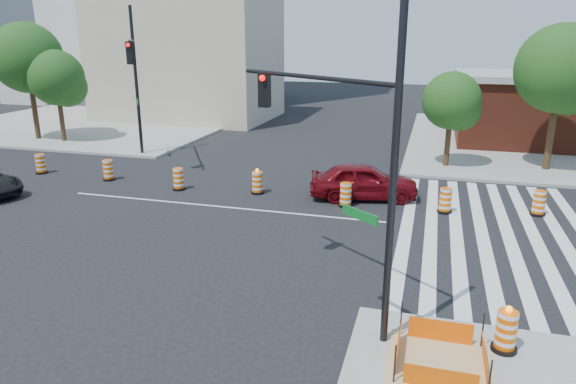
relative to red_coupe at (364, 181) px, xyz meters
name	(u,v)px	position (x,y,z in m)	size (l,w,h in m)	color
ground	(219,207)	(-5.71, -2.82, -0.80)	(120.00, 120.00, 0.00)	black
sidewalk_nw	(106,121)	(-23.71, 15.18, -0.73)	(22.00, 22.00, 0.15)	gray
crosswalk_east	(494,232)	(5.24, -2.82, -0.80)	(6.75, 13.50, 0.01)	silver
lane_centerline	(219,206)	(-5.71, -2.82, -0.80)	(14.00, 0.12, 0.01)	silver
excavation_pit	(439,362)	(3.29, -11.82, -0.58)	(2.20, 2.20, 0.90)	tan
beige_midrise	(189,59)	(-17.71, 19.18, 4.20)	(14.00, 10.00, 10.00)	#C0AE92
red_coupe	(364,181)	(0.00, 0.00, 0.00)	(1.90, 4.72, 1.61)	#62080F
signal_pole_se	(343,140)	(0.78, -10.23, 3.83)	(4.61, 3.56, 7.54)	black
signal_pole_nw	(134,70)	(-13.15, 3.41, 4.35)	(3.37, 5.56, 8.42)	black
pit_drum	(506,332)	(4.68, -10.86, -0.19)	(0.57, 0.57, 1.12)	black
tree_north_a	(29,62)	(-23.29, 7.02, 4.45)	(4.60, 4.60, 7.82)	#382314
tree_north_b	(58,81)	(-21.06, 6.84, 3.29)	(3.59, 3.59, 6.10)	#382314
tree_north_c	(452,104)	(3.62, 6.73, 2.67)	(3.10, 3.04, 5.17)	#382314
tree_north_d	(561,74)	(8.74, 7.39, 4.29)	(4.46, 4.46, 7.58)	#382314
median_drum_0	(41,164)	(-16.85, -0.30, -0.32)	(0.60, 0.60, 1.02)	black
median_drum_1	(108,171)	(-12.67, -0.47, -0.32)	(0.60, 0.60, 1.02)	black
median_drum_2	(179,180)	(-8.51, -1.02, -0.32)	(0.60, 0.60, 1.02)	black
median_drum_3	(257,183)	(-4.76, -0.58, -0.31)	(0.60, 0.60, 1.18)	black
median_drum_4	(346,195)	(-0.57, -1.31, -0.32)	(0.60, 0.60, 1.02)	black
median_drum_5	(445,201)	(3.47, -0.99, -0.32)	(0.60, 0.60, 1.02)	black
median_drum_6	(539,204)	(7.08, -0.30, -0.32)	(0.60, 0.60, 1.02)	black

